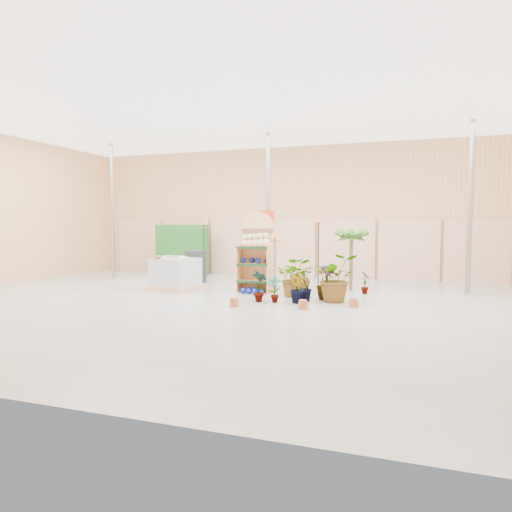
{
  "coord_description": "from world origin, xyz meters",
  "views": [
    {
      "loc": [
        4.05,
        -9.55,
        1.82
      ],
      "look_at": [
        0.3,
        1.5,
        1.0
      ],
      "focal_mm": 32.0,
      "sensor_mm": 36.0,
      "label": 1
    }
  ],
  "objects": [
    {
      "name": "potted_plant_2",
      "position": [
        1.31,
        1.54,
        0.48
      ],
      "size": [
        1.05,
        0.97,
        0.97
      ],
      "primitive_type": "imported",
      "rotation": [
        0.0,
        0.0,
        0.28
      ],
      "color": "#2F681D",
      "rests_on": "ground"
    },
    {
      "name": "offer_sign",
      "position": [
        0.1,
        2.98,
        1.57
      ],
      "size": [
        0.5,
        0.08,
        2.2
      ],
      "color": "gray",
      "rests_on": "ground"
    },
    {
      "name": "display_shelf",
      "position": [
        0.11,
        2.1,
        0.98
      ],
      "size": [
        0.9,
        0.57,
        2.15
      ],
      "rotation": [
        0.0,
        0.0,
        0.01
      ],
      "color": "tan",
      "rests_on": "ground"
    },
    {
      "name": "charcoal_planters",
      "position": [
        -2.36,
        3.19,
        0.42
      ],
      "size": [
        0.8,
        0.5,
        1.0
      ],
      "color": "black",
      "rests_on": "ground"
    },
    {
      "name": "potted_plant_5",
      "position": [
        1.25,
        1.72,
        0.29
      ],
      "size": [
        0.4,
        0.37,
        0.58
      ],
      "primitive_type": "imported",
      "rotation": [
        0.0,
        0.0,
        0.46
      ],
      "color": "#2F681D",
      "rests_on": "ground"
    },
    {
      "name": "potted_plant_3",
      "position": [
        2.15,
        1.3,
        0.41
      ],
      "size": [
        0.64,
        0.64,
        0.82
      ],
      "primitive_type": "imported",
      "rotation": [
        0.0,
        0.0,
        0.56
      ],
      "color": "#2F681D",
      "rests_on": "ground"
    },
    {
      "name": "bird_table_front",
      "position": [
        0.87,
        1.29,
        1.51
      ],
      "size": [
        0.34,
        0.34,
        1.63
      ],
      "color": "black",
      "rests_on": "ground"
    },
    {
      "name": "gazing_balls_floor",
      "position": [
        0.17,
        1.64,
        0.07
      ],
      "size": [
        0.63,
        0.39,
        0.15
      ],
      "color": "navy",
      "rests_on": "ground"
    },
    {
      "name": "potted_plant_6",
      "position": [
        1.24,
        2.28,
        0.43
      ],
      "size": [
        0.82,
        0.73,
        0.87
      ],
      "primitive_type": "imported",
      "rotation": [
        0.0,
        0.0,
        3.21
      ],
      "color": "#2F681D",
      "rests_on": "ground"
    },
    {
      "name": "room",
      "position": [
        0.0,
        0.91,
        2.21
      ],
      "size": [
        15.2,
        12.1,
        4.7
      ],
      "color": "gray",
      "rests_on": "ground"
    },
    {
      "name": "trellis_stock",
      "position": [
        -3.8,
        5.2,
        0.9
      ],
      "size": [
        2.0,
        0.3,
        1.8
      ],
      "primitive_type": "cube",
      "color": "#206421",
      "rests_on": "ground"
    },
    {
      "name": "potted_plant_1",
      "position": [
        1.62,
        0.54,
        0.35
      ],
      "size": [
        0.43,
        0.47,
        0.69
      ],
      "primitive_type": "imported",
      "rotation": [
        0.0,
        0.0,
        5.12
      ],
      "color": "#2F681D",
      "rests_on": "ground"
    },
    {
      "name": "potted_plant_4",
      "position": [
        2.96,
        2.52,
        0.31
      ],
      "size": [
        0.31,
        0.38,
        0.62
      ],
      "primitive_type": "imported",
      "rotation": [
        0.0,
        0.0,
        1.89
      ],
      "color": "#2F681D",
      "rests_on": "ground"
    },
    {
      "name": "pallet_stack",
      "position": [
        -2.08,
        1.58,
        0.45
      ],
      "size": [
        1.44,
        1.28,
        0.93
      ],
      "rotation": [
        0.0,
        0.0,
        -0.21
      ],
      "color": "tan",
      "rests_on": "ground"
    },
    {
      "name": "teddy_bears",
      "position": [
        0.15,
        1.99,
        1.36
      ],
      "size": [
        0.8,
        0.22,
        0.35
      ],
      "color": "beige",
      "rests_on": "display_shelf"
    },
    {
      "name": "palm",
      "position": [
        2.52,
        3.03,
        1.51
      ],
      "size": [
        0.7,
        0.7,
        1.77
      ],
      "color": "brown",
      "rests_on": "ground"
    },
    {
      "name": "potted_plant_10",
      "position": [
        2.42,
        1.09,
        0.57
      ],
      "size": [
        1.26,
        1.18,
        1.14
      ],
      "primitive_type": "imported",
      "rotation": [
        0.0,
        0.0,
        0.35
      ],
      "color": "#2F681D",
      "rests_on": "ground"
    },
    {
      "name": "potted_plant_8",
      "position": [
        1.08,
        0.51,
        0.31
      ],
      "size": [
        0.36,
        0.27,
        0.62
      ],
      "primitive_type": "imported",
      "rotation": [
        0.0,
        0.0,
        0.16
      ],
      "color": "#2F681D",
      "rests_on": "ground"
    },
    {
      "name": "bird_table_right",
      "position": [
        1.83,
        1.98,
        1.87
      ],
      "size": [
        0.34,
        0.34,
        2.01
      ],
      "color": "black",
      "rests_on": "ground"
    },
    {
      "name": "potted_plant_11",
      "position": [
        1.25,
        2.88,
        0.29
      ],
      "size": [
        0.38,
        0.38,
        0.57
      ],
      "primitive_type": "imported",
      "rotation": [
        0.0,
        0.0,
        4.92
      ],
      "color": "#2F681D",
      "rests_on": "ground"
    },
    {
      "name": "potted_plant_0",
      "position": [
        0.73,
        0.48,
        0.38
      ],
      "size": [
        0.46,
        0.38,
        0.76
      ],
      "primitive_type": "imported",
      "rotation": [
        0.0,
        0.0,
        2.83
      ],
      "color": "#2F681D",
      "rests_on": "ground"
    },
    {
      "name": "bird_table_back",
      "position": [
        -2.65,
        4.62,
        1.8
      ],
      "size": [
        0.34,
        0.34,
        1.93
      ],
      "color": "black",
      "rests_on": "ground"
    },
    {
      "name": "potted_plant_9",
      "position": [
        1.71,
        0.88,
        0.33
      ],
      "size": [
        0.42,
        0.46,
        0.66
      ],
      "primitive_type": "imported",
      "rotation": [
        0.0,
        0.0,
        4.25
      ],
      "color": "#2F681D",
      "rests_on": "ground"
    },
    {
      "name": "gazing_balls_shelf",
      "position": [
        0.11,
        1.97,
        0.85
      ],
      "size": [
        0.79,
        0.27,
        0.15
      ],
      "color": "navy",
      "rests_on": "display_shelf"
    }
  ]
}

